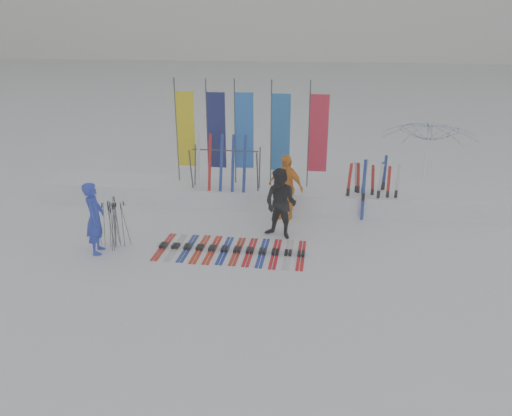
% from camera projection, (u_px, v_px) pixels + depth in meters
% --- Properties ---
extents(ground, '(120.00, 120.00, 0.00)m').
position_uv_depth(ground, '(237.00, 273.00, 11.36)').
color(ground, white).
rests_on(ground, ground).
extents(snow_bank, '(14.00, 1.60, 0.60)m').
position_uv_depth(snow_bank, '(263.00, 195.00, 15.51)').
color(snow_bank, white).
rests_on(snow_bank, ground).
extents(person_blue, '(0.56, 0.73, 1.81)m').
position_uv_depth(person_blue, '(95.00, 218.00, 12.07)').
color(person_blue, '#2035C0').
rests_on(person_blue, ground).
extents(person_black, '(1.10, 0.99, 1.87)m').
position_uv_depth(person_black, '(281.00, 204.00, 12.93)').
color(person_black, black).
rests_on(person_black, ground).
extents(person_yellow, '(1.20, 0.90, 1.90)m').
position_uv_depth(person_yellow, '(286.00, 187.00, 14.18)').
color(person_yellow, orange).
rests_on(person_yellow, ground).
extents(tent_canopy, '(2.88, 2.94, 2.61)m').
position_uv_depth(tent_canopy, '(426.00, 163.00, 15.21)').
color(tent_canopy, white).
rests_on(tent_canopy, ground).
extents(ski_row, '(3.66, 1.70, 0.07)m').
position_uv_depth(ski_row, '(232.00, 250.00, 12.43)').
color(ski_row, red).
rests_on(ski_row, ground).
extents(pole_cluster, '(0.80, 0.62, 1.26)m').
position_uv_depth(pole_cluster, '(114.00, 224.00, 12.51)').
color(pole_cluster, '#595B60').
rests_on(pole_cluster, ground).
extents(feather_flags, '(4.64, 0.14, 3.20)m').
position_uv_depth(feather_flags, '(247.00, 132.00, 15.01)').
color(feather_flags, '#383A3F').
rests_on(feather_flags, ground).
extents(ski_rack, '(2.04, 0.80, 1.23)m').
position_uv_depth(ski_rack, '(225.00, 163.00, 14.90)').
color(ski_rack, '#383A3F').
rests_on(ski_rack, ground).
extents(upright_skis, '(1.45, 1.06, 1.69)m').
position_uv_depth(upright_skis, '(371.00, 189.00, 14.55)').
color(upright_skis, silver).
rests_on(upright_skis, ground).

